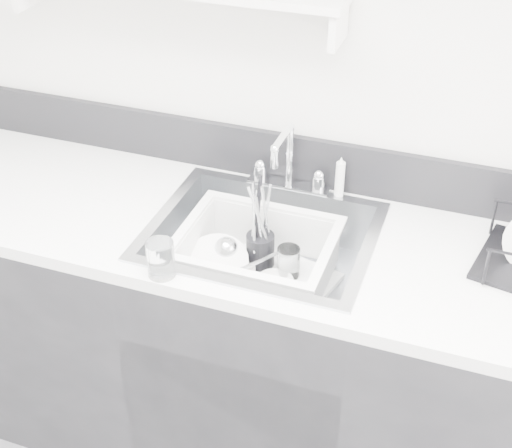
% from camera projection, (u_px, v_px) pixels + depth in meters
% --- Properties ---
extents(room_shell, '(3.50, 3.00, 2.60)m').
position_uv_depth(room_shell, '(71.00, 97.00, 0.97)').
color(room_shell, silver).
rests_on(room_shell, ground).
extents(counter_run, '(3.20, 0.62, 0.92)m').
position_uv_depth(counter_run, '(261.00, 348.00, 2.30)').
color(counter_run, black).
rests_on(counter_run, ground).
extents(backsplash, '(3.20, 0.02, 0.16)m').
position_uv_depth(backsplash, '(294.00, 159.00, 2.22)').
color(backsplash, black).
rests_on(backsplash, counter_run).
extents(sink, '(0.64, 0.52, 0.20)m').
position_uv_depth(sink, '(262.00, 257.00, 2.08)').
color(sink, silver).
rests_on(sink, counter_run).
extents(faucet, '(0.26, 0.18, 0.23)m').
position_uv_depth(faucet, '(288.00, 172.00, 2.19)').
color(faucet, silver).
rests_on(faucet, counter_run).
extents(side_sprayer, '(0.03, 0.03, 0.14)m').
position_uv_depth(side_sprayer, '(340.00, 177.00, 2.15)').
color(side_sprayer, white).
rests_on(side_sprayer, counter_run).
extents(wash_tub, '(0.52, 0.46, 0.17)m').
position_uv_depth(wash_tub, '(256.00, 259.00, 2.06)').
color(wash_tub, white).
rests_on(wash_tub, sink).
extents(plate_stack, '(0.23, 0.22, 0.09)m').
position_uv_depth(plate_stack, '(220.00, 269.00, 2.10)').
color(plate_stack, white).
rests_on(plate_stack, wash_tub).
extents(utensil_cup, '(0.08, 0.08, 0.29)m').
position_uv_depth(utensil_cup, '(260.00, 248.00, 2.12)').
color(utensil_cup, black).
rests_on(utensil_cup, wash_tub).
extents(ladle, '(0.31, 0.20, 0.08)m').
position_uv_depth(ladle, '(245.00, 264.00, 2.09)').
color(ladle, silver).
rests_on(ladle, wash_tub).
extents(tumbler_in_tub, '(0.07, 0.07, 0.10)m').
position_uv_depth(tumbler_in_tub, '(288.00, 262.00, 2.09)').
color(tumbler_in_tub, white).
rests_on(tumbler_in_tub, wash_tub).
extents(tumbler_counter, '(0.08, 0.08, 0.10)m').
position_uv_depth(tumbler_counter, '(161.00, 259.00, 1.85)').
color(tumbler_counter, white).
rests_on(tumbler_counter, counter_run).
extents(bowl_small, '(0.13, 0.13, 0.03)m').
position_uv_depth(bowl_small, '(275.00, 285.00, 2.05)').
color(bowl_small, white).
rests_on(bowl_small, wash_tub).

